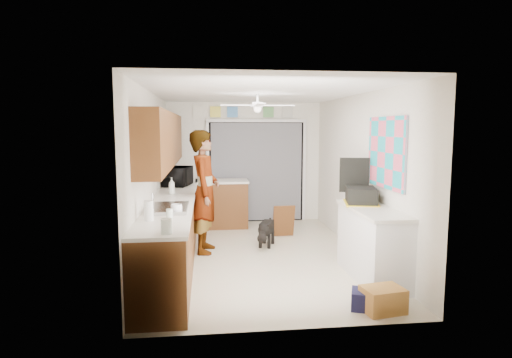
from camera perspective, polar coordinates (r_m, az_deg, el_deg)
name	(u,v)px	position (r m, az deg, el deg)	size (l,w,h in m)	color
floor	(259,255)	(6.78, 0.40, -10.10)	(5.00, 5.00, 0.00)	beige
ceiling	(259,92)	(6.50, 0.41, 11.46)	(5.00, 5.00, 0.00)	white
wall_back	(245,162)	(9.00, -1.54, 2.22)	(3.20, 3.20, 0.00)	white
wall_front	(291,205)	(4.08, 4.70, -3.45)	(3.20, 3.20, 0.00)	white
wall_left	(152,177)	(6.53, -13.68, 0.26)	(5.00, 5.00, 0.00)	white
wall_right	(360,174)	(6.90, 13.70, 0.61)	(5.00, 5.00, 0.00)	white
left_base_cabinets	(174,229)	(6.63, -10.89, -6.58)	(0.60, 4.80, 0.90)	brown
left_countertop	(174,199)	(6.54, -10.90, -2.57)	(0.62, 4.80, 0.04)	white
upper_cabinets	(163,139)	(6.67, -12.23, 5.18)	(0.32, 4.00, 0.80)	brown
sink_basin	(168,209)	(5.55, -11.67, -3.90)	(0.50, 0.76, 0.06)	silver
faucet	(152,202)	(5.56, -13.64, -2.95)	(0.03, 0.03, 0.22)	silver
peninsula_base	(222,205)	(8.58, -4.56, -3.42)	(1.00, 0.60, 0.90)	brown
peninsula_top	(222,181)	(8.51, -4.59, -0.30)	(1.04, 0.64, 0.04)	white
back_opening_recess	(256,172)	(9.01, 0.06, 0.96)	(2.00, 0.06, 2.10)	black
curtain_panel	(257,172)	(8.97, 0.09, 0.93)	(1.90, 0.03, 2.05)	gray
door_trim_left	(208,173)	(8.92, -6.43, 0.85)	(0.06, 0.04, 2.10)	white
door_trim_right	(304,171)	(9.16, 6.44, 1.01)	(0.06, 0.04, 2.10)	white
door_trim_head	(257,121)	(8.94, 0.09, 7.78)	(2.10, 0.04, 0.06)	white
header_frame_0	(215,112)	(8.91, -5.44, 8.91)	(0.22, 0.02, 0.22)	#F7EC52
header_frame_1	(232,112)	(8.93, -3.16, 8.92)	(0.22, 0.02, 0.22)	#5394DD
header_frame_3	(268,112)	(9.00, 1.66, 8.91)	(0.22, 0.02, 0.22)	#61A55E
header_frame_4	(287,112)	(9.07, 4.20, 8.88)	(0.22, 0.02, 0.22)	beige
route66_sign	(198,112)	(8.91, -7.71, 8.87)	(0.22, 0.02, 0.26)	silver
right_counter_base	(372,245)	(5.86, 15.26, -8.51)	(0.50, 1.40, 0.90)	white
right_counter_top	(373,210)	(5.75, 15.31, -3.99)	(0.54, 1.44, 0.04)	white
abstract_painting	(386,153)	(5.94, 16.97, 3.39)	(0.03, 1.15, 0.95)	#F55A79
ceiling_fan	(257,105)	(6.69, 0.20, 9.79)	(1.14, 1.14, 0.24)	white
microwave	(178,176)	(7.79, -10.41, 0.35)	(0.61, 0.42, 0.34)	black
soap_bottle	(172,186)	(6.84, -11.17, -0.89)	(0.10, 0.10, 0.26)	silver
cup	(177,208)	(5.33, -10.55, -3.88)	(0.14, 0.14, 0.11)	white
jar_a	(166,226)	(4.31, -11.86, -6.19)	(0.11, 0.11, 0.15)	silver
jar_b	(170,214)	(5.01, -11.45, -4.56)	(0.08, 0.08, 0.11)	silver
paper_towel_roll	(149,211)	(4.94, -14.12, -4.13)	(0.11, 0.11, 0.23)	white
suitcase	(361,195)	(6.08, 13.83, -2.13)	(0.39, 0.51, 0.22)	black
suitcase_rim	(361,203)	(6.09, 13.80, -3.15)	(0.44, 0.58, 0.02)	yellow
suitcase_lid	(354,175)	(6.31, 12.98, 0.52)	(0.42, 0.03, 0.50)	black
cardboard_box	(383,300)	(4.98, 16.56, -15.16)	(0.43, 0.32, 0.27)	gold
navy_crate	(367,300)	(5.02, 14.58, -15.33)	(0.33, 0.28, 0.20)	#141433
cabinet_door_panel	(284,221)	(7.81, 3.71, -5.60)	(0.39, 0.03, 0.59)	brown
man	(205,192)	(6.81, -6.87, -1.68)	(0.71, 0.47, 1.94)	white
dog	(267,232)	(7.23, 1.43, -7.12)	(0.25, 0.59, 0.46)	black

